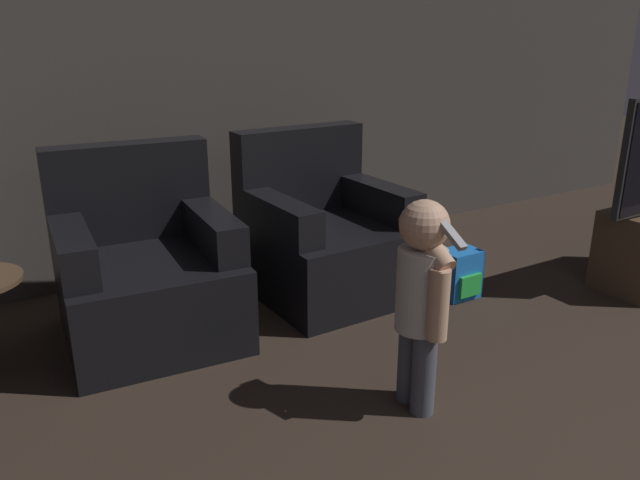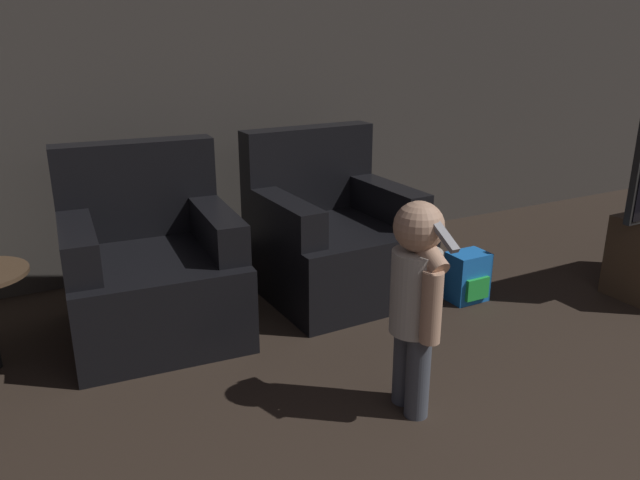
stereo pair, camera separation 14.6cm
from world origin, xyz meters
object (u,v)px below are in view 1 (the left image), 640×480
toy_backpack (460,274)px  person_toddler (422,290)px  armchair_right (325,239)px  armchair_left (147,274)px

toy_backpack → person_toddler: bearing=-141.5°
armchair_right → person_toddler: size_ratio=1.06×
armchair_left → toy_backpack: (1.70, -0.50, -0.18)m
armchair_left → person_toddler: size_ratio=1.06×
armchair_left → armchair_right: same height
person_toddler → toy_backpack: bearing=135.2°
armchair_right → person_toddler: 1.31m
armchair_right → toy_backpack: size_ratio=3.27×
armchair_right → person_toddler: bearing=-105.5°
armchair_left → armchair_right: bearing=4.7°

